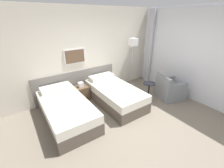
# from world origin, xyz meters

# --- Properties ---
(ground_plane) EXTENTS (16.00, 16.00, 0.00)m
(ground_plane) POSITION_xyz_m (0.00, 0.00, 0.00)
(ground_plane) COLOR slate
(wall_headboard) EXTENTS (10.00, 0.10, 2.70)m
(wall_headboard) POSITION_xyz_m (-0.03, 2.31, 1.30)
(wall_headboard) COLOR beige
(wall_headboard) RESTS_ON ground_plane
(wall_window) EXTENTS (0.21, 4.79, 2.70)m
(wall_window) POSITION_xyz_m (2.37, 0.00, 1.34)
(wall_window) COLOR white
(wall_window) RESTS_ON ground_plane
(bed_near_door) EXTENTS (1.00, 1.97, 0.66)m
(bed_near_door) POSITION_xyz_m (-1.27, 1.28, 0.27)
(bed_near_door) COLOR brown
(bed_near_door) RESTS_ON ground_plane
(bed_near_window) EXTENTS (1.00, 1.97, 0.66)m
(bed_near_window) POSITION_xyz_m (0.20, 1.28, 0.27)
(bed_near_window) COLOR brown
(bed_near_window) RESTS_ON ground_plane
(nightstand) EXTENTS (0.42, 0.38, 0.58)m
(nightstand) POSITION_xyz_m (-0.53, 2.01, 0.23)
(nightstand) COLOR brown
(nightstand) RESTS_ON ground_plane
(floor_lamp) EXTENTS (0.24, 0.24, 1.73)m
(floor_lamp) POSITION_xyz_m (1.43, 1.93, 1.46)
(floor_lamp) COLOR #9E9993
(floor_lamp) RESTS_ON ground_plane
(side_table) EXTENTS (0.37, 0.37, 0.55)m
(side_table) POSITION_xyz_m (1.21, 0.85, 0.37)
(side_table) COLOR black
(side_table) RESTS_ON ground_plane
(armchair) EXTENTS (0.91, 0.90, 0.79)m
(armchair) POSITION_xyz_m (1.82, 0.52, 0.28)
(armchair) COLOR gray
(armchair) RESTS_ON ground_plane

